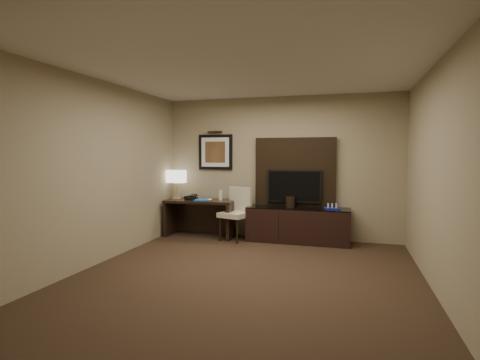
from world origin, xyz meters
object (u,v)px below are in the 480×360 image
at_px(tv, 294,186).
at_px(desk_phone, 191,197).
at_px(minibar_tray, 332,206).
at_px(desk_chair, 234,214).
at_px(water_bottle, 221,195).
at_px(credenza, 298,225).
at_px(ice_bucket, 290,202).
at_px(table_lamp, 176,183).
at_px(desk, 201,218).

distance_m(tv, desk_phone, 2.00).
bearing_deg(minibar_tray, desk_chair, -173.88).
relative_size(water_bottle, minibar_tray, 0.72).
xyz_separation_m(tv, desk_chair, (-1.06, -0.33, -0.52)).
relative_size(credenza, minibar_tray, 6.88).
xyz_separation_m(tv, minibar_tray, (0.70, -0.14, -0.33)).
bearing_deg(ice_bucket, tv, 71.07).
height_order(desk_chair, minibar_tray, desk_chair).
bearing_deg(desk_phone, water_bottle, 26.68).
bearing_deg(water_bottle, credenza, -1.29).
bearing_deg(ice_bucket, table_lamp, 179.87).
xyz_separation_m(desk, desk_phone, (-0.17, -0.04, 0.41)).
distance_m(desk, table_lamp, 0.86).
bearing_deg(desk, desk_phone, -169.45).
height_order(tv, minibar_tray, tv).
xyz_separation_m(desk_chair, desk_phone, (-0.91, 0.10, 0.27)).
relative_size(tv, water_bottle, 5.15).
relative_size(table_lamp, minibar_tray, 2.25).
relative_size(tv, ice_bucket, 5.08).
xyz_separation_m(table_lamp, desk_phone, (0.36, -0.10, -0.25)).
xyz_separation_m(desk_chair, water_bottle, (-0.35, 0.22, 0.32)).
xyz_separation_m(table_lamp, ice_bucket, (2.29, -0.01, -0.29)).
bearing_deg(desk_chair, ice_bucket, 28.16).
distance_m(desk, desk_phone, 0.45).
relative_size(table_lamp, water_bottle, 3.12).
bearing_deg(tv, water_bottle, -175.71).
relative_size(desk, desk_phone, 6.77).
relative_size(desk, water_bottle, 6.93).
bearing_deg(desk_chair, water_bottle, 164.42).
bearing_deg(ice_bucket, minibar_tray, -0.62).
bearing_deg(water_bottle, ice_bucket, -1.16).
height_order(credenza, ice_bucket, ice_bucket).
distance_m(desk_phone, minibar_tray, 2.68).
distance_m(desk_chair, desk_phone, 0.96).
distance_m(desk, desk_chair, 0.76).
bearing_deg(water_bottle, desk, -167.76).
relative_size(desk, table_lamp, 2.22).
height_order(credenza, desk_chair, desk_chair).
bearing_deg(desk_chair, tv, 34.48).
height_order(credenza, minibar_tray, minibar_tray).
distance_m(desk_chair, ice_bucket, 1.06).
height_order(credenza, tv, tv).
bearing_deg(desk, minibar_tray, -1.70).
bearing_deg(credenza, desk_phone, -176.98).
distance_m(table_lamp, water_bottle, 0.95).
height_order(desk, tv, tv).
xyz_separation_m(desk_phone, ice_bucket, (1.93, 0.10, -0.03)).
distance_m(credenza, tv, 0.72).
bearing_deg(desk, tv, 3.22).
distance_m(credenza, table_lamp, 2.53).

